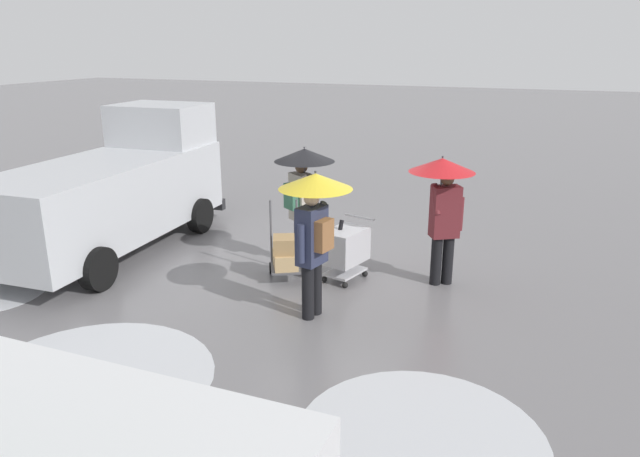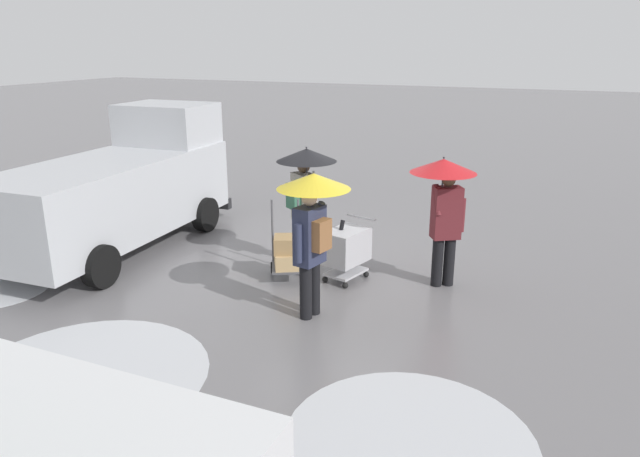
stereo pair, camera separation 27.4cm
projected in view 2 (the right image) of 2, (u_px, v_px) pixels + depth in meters
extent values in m
plane|color=slate|center=(335.00, 264.00, 10.66)|extent=(90.00, 90.00, 0.00)
cylinder|color=silver|center=(84.00, 376.00, 7.09)|extent=(2.97, 2.97, 0.01)
cylinder|color=silver|center=(409.00, 440.00, 5.95)|extent=(2.56, 2.56, 0.01)
cube|color=#B7BABF|center=(113.00, 196.00, 11.13)|extent=(2.20, 5.29, 1.40)
cube|color=#B7BABF|center=(167.00, 124.00, 12.48)|extent=(1.90, 1.48, 0.84)
cube|color=black|center=(189.00, 156.00, 13.37)|extent=(1.66, 0.14, 0.63)
cube|color=#232326|center=(193.00, 200.00, 13.72)|extent=(1.97, 0.25, 0.24)
cylinder|color=black|center=(129.00, 206.00, 13.11)|extent=(0.27, 0.73, 0.72)
cylinder|color=black|center=(206.00, 214.00, 12.44)|extent=(0.27, 0.73, 0.72)
cylinder|color=black|center=(9.00, 252.00, 10.23)|extent=(0.27, 0.73, 0.72)
cylinder|color=black|center=(101.00, 266.00, 9.57)|extent=(0.27, 0.73, 0.72)
cube|color=#B2B2B7|center=(346.00, 246.00, 9.78)|extent=(0.70, 0.87, 0.56)
cube|color=#B2B2B7|center=(346.00, 272.00, 9.92)|extent=(0.63, 0.78, 0.04)
cylinder|color=#B2B2B7|center=(361.00, 217.00, 9.98)|extent=(0.57, 0.18, 0.04)
sphere|color=black|center=(345.00, 285.00, 9.60)|extent=(0.10, 0.10, 0.10)
sphere|color=black|center=(325.00, 279.00, 9.85)|extent=(0.10, 0.10, 0.10)
sphere|color=black|center=(366.00, 274.00, 10.06)|extent=(0.10, 0.10, 0.10)
sphere|color=black|center=(346.00, 269.00, 10.30)|extent=(0.10, 0.10, 0.10)
cylinder|color=black|center=(339.00, 241.00, 9.73)|extent=(0.14, 0.29, 0.69)
cube|color=#515156|center=(286.00, 267.00, 9.92)|extent=(0.70, 0.75, 0.03)
cylinder|color=#515156|center=(298.00, 231.00, 10.05)|extent=(0.04, 0.04, 1.10)
cylinder|color=#515156|center=(272.00, 231.00, 10.02)|extent=(0.04, 0.04, 1.10)
cylinder|color=black|center=(300.00, 267.00, 10.25)|extent=(0.14, 0.20, 0.20)
cylinder|color=black|center=(272.00, 268.00, 10.22)|extent=(0.14, 0.20, 0.20)
cube|color=tan|center=(286.00, 259.00, 9.87)|extent=(0.60, 0.65, 0.26)
cube|color=#A37F51|center=(286.00, 244.00, 9.79)|extent=(0.53, 0.54, 0.27)
cylinder|color=black|center=(449.00, 261.00, 9.64)|extent=(0.18, 0.18, 0.82)
cylinder|color=black|center=(437.00, 262.00, 9.61)|extent=(0.18, 0.18, 0.82)
cube|color=#5B1E23|center=(446.00, 213.00, 9.38)|extent=(0.52, 0.47, 0.84)
sphere|color=brown|center=(449.00, 180.00, 9.21)|extent=(0.22, 0.22, 0.22)
cylinder|color=#5B1E23|center=(462.00, 215.00, 9.43)|extent=(0.10, 0.10, 0.55)
cylinder|color=#5B1E23|center=(437.00, 200.00, 9.27)|extent=(0.24, 0.31, 0.50)
cylinder|color=#333338|center=(442.00, 190.00, 9.25)|extent=(0.02, 0.02, 0.86)
cone|color=red|center=(443.00, 166.00, 9.13)|extent=(1.04, 1.04, 0.22)
sphere|color=#333338|center=(444.00, 158.00, 9.09)|extent=(0.04, 0.04, 0.04)
cube|color=brown|center=(442.00, 207.00, 9.55)|extent=(0.34, 0.29, 0.44)
cylinder|color=black|center=(306.00, 292.00, 8.46)|extent=(0.18, 0.18, 0.82)
cylinder|color=black|center=(314.00, 287.00, 8.62)|extent=(0.18, 0.18, 0.82)
cube|color=#282D47|center=(310.00, 235.00, 8.29)|extent=(0.36, 0.49, 0.84)
sphere|color=beige|center=(309.00, 198.00, 8.12)|extent=(0.22, 0.22, 0.22)
cylinder|color=#282D47|center=(298.00, 244.00, 8.10)|extent=(0.10, 0.10, 0.55)
cylinder|color=#282D47|center=(316.00, 217.00, 8.37)|extent=(0.32, 0.16, 0.50)
cylinder|color=#333338|center=(314.00, 208.00, 8.25)|extent=(0.02, 0.02, 0.86)
cone|color=yellow|center=(314.00, 181.00, 8.13)|extent=(1.04, 1.04, 0.22)
sphere|color=#333338|center=(314.00, 172.00, 8.10)|extent=(0.04, 0.04, 0.04)
cube|color=brown|center=(321.00, 235.00, 8.16)|extent=(0.22, 0.33, 0.44)
cylinder|color=black|center=(301.00, 240.00, 10.66)|extent=(0.18, 0.18, 0.82)
cylinder|color=black|center=(307.00, 243.00, 10.50)|extent=(0.18, 0.18, 0.82)
cube|color=#B2A899|center=(304.00, 197.00, 10.33)|extent=(0.52, 0.48, 0.84)
sphere|color=brown|center=(304.00, 167.00, 10.17)|extent=(0.22, 0.22, 0.22)
cylinder|color=#B2A899|center=(296.00, 197.00, 10.55)|extent=(0.10, 0.10, 0.55)
cylinder|color=#B2A899|center=(310.00, 187.00, 10.13)|extent=(0.25, 0.31, 0.50)
cylinder|color=#333338|center=(307.00, 177.00, 10.13)|extent=(0.02, 0.02, 0.86)
cone|color=black|center=(307.00, 155.00, 10.02)|extent=(1.04, 1.04, 0.22)
sphere|color=#333338|center=(307.00, 147.00, 9.98)|extent=(0.04, 0.04, 0.04)
cube|color=#33664C|center=(294.00, 196.00, 10.21)|extent=(0.34, 0.30, 0.44)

